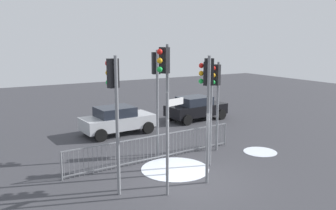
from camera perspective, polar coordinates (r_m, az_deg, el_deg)
The scene contains 13 objects.
ground_plane at distance 12.67m, azimuth 3.45°, elevation -12.32°, with size 60.00×60.00×0.00m, color #38383D.
traffic_light_foreground_right at distance 12.25m, azimuth -0.51°, elevation 3.89°, with size 0.54×0.38×4.78m.
traffic_light_foreground_left at distance 15.37m, azimuth 7.87°, elevation 3.00°, with size 0.54×0.38×3.98m.
traffic_light_rear_left at distance 10.96m, azimuth -8.82°, elevation 1.78°, with size 0.36×0.56×4.46m.
traffic_light_mid_left at distance 13.50m, azimuth 6.47°, elevation 2.69°, with size 0.44×0.49×4.21m.
traffic_light_rear_right at distance 11.87m, azimuth 6.64°, elevation 2.36°, with size 0.44×0.49×4.42m.
traffic_light_mid_right at distance 14.56m, azimuth -1.93°, elevation 4.24°, with size 0.35×0.56×4.53m.
direction_sign_post at distance 11.03m, azimuth 0.08°, elevation -5.51°, with size 0.76×0.28×3.35m.
pedestrian_guard_railing at distance 14.53m, azimuth -2.12°, elevation -6.92°, with size 7.80×0.53×1.07m.
car_black_near at distance 21.81m, azimuth 4.54°, elevation -0.44°, with size 3.92×2.17×1.47m.
car_silver_mid at distance 18.66m, azimuth -8.30°, elevation -2.40°, with size 3.91×2.16×1.47m.
snow_patch_kerb at distance 13.75m, azimuth 1.15°, elevation -10.36°, with size 2.63×2.63×0.01m, color silver.
snow_patch_island at distance 16.25m, azimuth 14.79°, elevation -7.39°, with size 1.47×1.47×0.01m, color silver.
Camera 1 is at (-6.45, -9.72, 4.93)m, focal length 37.36 mm.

